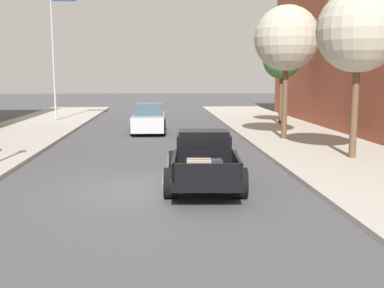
{
  "coord_description": "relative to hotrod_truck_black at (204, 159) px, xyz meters",
  "views": [
    {
      "loc": [
        0.37,
        -12.64,
        3.16
      ],
      "look_at": [
        1.37,
        1.68,
        1.0
      ],
      "focal_mm": 42.63,
      "sensor_mm": 36.0,
      "label": 1
    }
  ],
  "objects": [
    {
      "name": "flagpole",
      "position": [
        -8.13,
        18.44,
        5.02
      ],
      "size": [
        1.74,
        0.16,
        9.16
      ],
      "color": "#B2B2B7",
      "rests_on": "sidewalk_left"
    },
    {
      "name": "ground_plane",
      "position": [
        -1.63,
        -0.42,
        -0.75
      ],
      "size": [
        140.0,
        140.0,
        0.0
      ],
      "primitive_type": "plane",
      "color": "#47474C"
    },
    {
      "name": "car_background_silver",
      "position": [
        -1.9,
        12.3,
        0.01
      ],
      "size": [
        1.93,
        4.33,
        1.65
      ],
      "color": "#B7B7BC",
      "rests_on": "ground"
    },
    {
      "name": "street_tree_nearest",
      "position": [
        5.85,
        3.16,
        3.98
      ],
      "size": [
        3.0,
        3.0,
        6.11
      ],
      "color": "brown",
      "rests_on": "sidewalk_right"
    },
    {
      "name": "street_tree_third",
      "position": [
        6.33,
        15.19,
        3.33
      ],
      "size": [
        2.36,
        2.36,
        5.15
      ],
      "color": "brown",
      "rests_on": "sidewalk_right"
    },
    {
      "name": "hotrod_truck_black",
      "position": [
        0.0,
        0.0,
        0.0
      ],
      "size": [
        2.4,
        5.02,
        1.58
      ],
      "color": "black",
      "rests_on": "ground"
    },
    {
      "name": "street_tree_second",
      "position": [
        4.71,
        8.46,
        4.12
      ],
      "size": [
        3.06,
        3.06,
        6.28
      ],
      "color": "brown",
      "rests_on": "sidewalk_right"
    }
  ]
}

